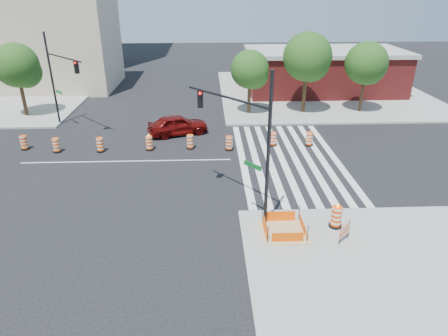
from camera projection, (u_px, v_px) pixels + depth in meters
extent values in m
plane|color=black|center=(127.00, 161.00, 26.76)|extent=(120.00, 120.00, 0.00)
cube|color=gray|center=(321.00, 92.00, 43.75)|extent=(22.00, 22.00, 0.15)
cube|color=silver|center=(242.00, 159.00, 27.06)|extent=(0.45, 13.50, 0.01)
cube|color=silver|center=(256.00, 159.00, 27.09)|extent=(0.45, 13.50, 0.01)
cube|color=silver|center=(269.00, 159.00, 27.13)|extent=(0.45, 13.50, 0.01)
cube|color=silver|center=(282.00, 159.00, 27.16)|extent=(0.45, 13.50, 0.01)
cube|color=silver|center=(295.00, 158.00, 27.20)|extent=(0.45, 13.50, 0.01)
cube|color=silver|center=(308.00, 158.00, 27.23)|extent=(0.45, 13.50, 0.01)
cube|color=silver|center=(321.00, 158.00, 27.26)|extent=(0.45, 13.50, 0.01)
cube|color=silver|center=(334.00, 158.00, 27.30)|extent=(0.45, 13.50, 0.01)
cube|color=silver|center=(127.00, 161.00, 26.76)|extent=(14.00, 0.12, 0.01)
cube|color=tan|center=(284.00, 231.00, 18.86)|extent=(2.20, 2.20, 0.05)
cube|color=#FF5705|center=(288.00, 238.00, 17.94)|extent=(1.44, 0.02, 0.55)
cube|color=#FF5705|center=(281.00, 217.00, 19.58)|extent=(1.44, 0.02, 0.55)
cube|color=#FF5705|center=(265.00, 227.00, 18.73)|extent=(0.02, 1.44, 0.55)
cube|color=#FF5705|center=(303.00, 226.00, 18.79)|extent=(0.02, 1.44, 0.55)
cylinder|color=black|center=(268.00, 235.00, 17.84)|extent=(0.04, 0.04, 0.90)
cylinder|color=black|center=(308.00, 234.00, 17.90)|extent=(0.04, 0.04, 0.90)
cylinder|color=black|center=(263.00, 214.00, 19.47)|extent=(0.04, 0.04, 0.90)
cylinder|color=black|center=(299.00, 213.00, 19.54)|extent=(0.04, 0.04, 0.90)
cube|color=maroon|center=(323.00, 73.00, 42.91)|extent=(16.00, 8.00, 4.20)
cube|color=gray|center=(325.00, 51.00, 41.94)|extent=(16.50, 8.50, 0.40)
cube|color=#B9A58D|center=(49.00, 42.00, 44.18)|extent=(14.00, 10.00, 10.00)
imported|color=#560807|center=(178.00, 125.00, 31.24)|extent=(5.01, 3.28, 1.59)
cylinder|color=black|center=(268.00, 153.00, 18.00)|extent=(0.17, 0.17, 7.43)
cylinder|color=black|center=(226.00, 97.00, 19.00)|extent=(3.70, 4.31, 0.11)
cube|color=black|center=(200.00, 99.00, 20.49)|extent=(0.30, 0.26, 0.93)
sphere|color=#FF0C0C|center=(200.00, 93.00, 20.19)|extent=(0.17, 0.17, 0.17)
cube|color=#0C591E|center=(253.00, 166.00, 19.00)|extent=(0.75, 0.87, 0.23)
cylinder|color=black|center=(52.00, 79.00, 32.37)|extent=(0.17, 0.17, 7.34)
cylinder|color=black|center=(63.00, 57.00, 29.77)|extent=(3.84, 4.10, 0.11)
cube|color=black|center=(76.00, 67.00, 28.73)|extent=(0.29, 0.26, 0.92)
sphere|color=#FF0C0C|center=(75.00, 63.00, 28.44)|extent=(0.17, 0.17, 0.17)
cube|color=#0C591E|center=(59.00, 92.00, 32.17)|extent=(0.78, 0.83, 0.23)
cylinder|color=black|center=(335.00, 226.00, 19.25)|extent=(0.63, 0.63, 0.10)
cylinder|color=#F94905|center=(336.00, 216.00, 19.03)|extent=(0.50, 0.50, 0.99)
sphere|color=#FF990C|center=(338.00, 206.00, 18.79)|extent=(0.17, 0.17, 0.17)
cube|color=#F94905|center=(345.00, 228.00, 17.90)|extent=(0.64, 0.57, 0.27)
cube|color=#F94905|center=(344.00, 234.00, 18.03)|extent=(0.64, 0.57, 0.21)
cylinder|color=black|center=(340.00, 235.00, 17.75)|extent=(0.04, 0.04, 0.97)
cylinder|color=black|center=(349.00, 229.00, 18.21)|extent=(0.04, 0.04, 0.97)
cylinder|color=#382314|center=(23.00, 94.00, 35.05)|extent=(0.32, 0.32, 4.02)
sphere|color=#133F12|center=(16.00, 65.00, 34.00)|extent=(3.77, 3.77, 3.77)
sphere|color=#133F12|center=(25.00, 72.00, 34.55)|extent=(2.77, 2.77, 2.77)
sphere|color=#133F12|center=(11.00, 70.00, 33.95)|extent=(2.52, 2.52, 2.52)
cylinder|color=#382314|center=(249.00, 95.00, 35.76)|extent=(0.30, 0.30, 3.59)
sphere|color=#133F12|center=(250.00, 69.00, 34.82)|extent=(3.37, 3.37, 3.37)
sphere|color=#133F12|center=(255.00, 75.00, 35.33)|extent=(2.47, 2.47, 2.47)
sphere|color=#133F12|center=(246.00, 74.00, 34.77)|extent=(2.25, 2.25, 2.25)
cylinder|color=#382314|center=(305.00, 89.00, 35.84)|extent=(0.33, 0.33, 4.51)
sphere|color=#133F12|center=(307.00, 57.00, 34.66)|extent=(4.23, 4.23, 4.23)
sphere|color=#133F12|center=(312.00, 64.00, 35.25)|extent=(3.10, 3.10, 3.10)
sphere|color=#133F12|center=(303.00, 62.00, 34.64)|extent=(2.82, 2.82, 2.82)
cylinder|color=#382314|center=(362.00, 91.00, 36.19)|extent=(0.28, 0.28, 3.99)
sphere|color=#133F12|center=(366.00, 63.00, 35.14)|extent=(3.74, 3.74, 3.74)
sphere|color=#133F12|center=(369.00, 70.00, 35.66)|extent=(2.74, 2.74, 2.74)
sphere|color=#133F12|center=(362.00, 68.00, 35.13)|extent=(2.49, 2.49, 2.49)
cylinder|color=black|center=(25.00, 149.00, 28.68)|extent=(0.60, 0.60, 0.10)
cylinder|color=#F94905|center=(24.00, 142.00, 28.47)|extent=(0.48, 0.48, 0.95)
cylinder|color=black|center=(57.00, 151.00, 28.22)|extent=(0.60, 0.60, 0.10)
cylinder|color=#F94905|center=(56.00, 145.00, 28.01)|extent=(0.48, 0.48, 0.95)
cylinder|color=black|center=(101.00, 151.00, 28.31)|extent=(0.60, 0.60, 0.10)
cylinder|color=#F94905|center=(100.00, 144.00, 28.10)|extent=(0.48, 0.48, 0.95)
cylinder|color=black|center=(150.00, 149.00, 28.59)|extent=(0.60, 0.60, 0.10)
cylinder|color=#F94905|center=(149.00, 143.00, 28.38)|extent=(0.48, 0.48, 0.95)
sphere|color=#FF990C|center=(149.00, 135.00, 28.15)|extent=(0.16, 0.16, 0.16)
cylinder|color=black|center=(190.00, 148.00, 28.83)|extent=(0.60, 0.60, 0.10)
cylinder|color=#F94905|center=(190.00, 141.00, 28.62)|extent=(0.48, 0.48, 0.95)
cylinder|color=black|center=(229.00, 149.00, 28.58)|extent=(0.60, 0.60, 0.10)
cylinder|color=#F94905|center=(229.00, 143.00, 28.37)|extent=(0.48, 0.48, 0.95)
cylinder|color=black|center=(273.00, 145.00, 29.37)|extent=(0.60, 0.60, 0.10)
cylinder|color=#F94905|center=(273.00, 138.00, 29.16)|extent=(0.48, 0.48, 0.95)
cylinder|color=black|center=(309.00, 145.00, 29.37)|extent=(0.60, 0.60, 0.10)
cylinder|color=#F94905|center=(309.00, 138.00, 29.16)|extent=(0.48, 0.48, 0.95)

